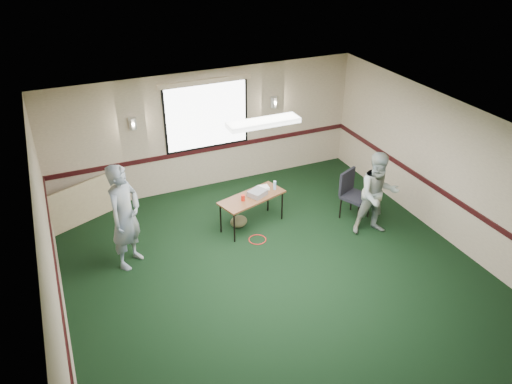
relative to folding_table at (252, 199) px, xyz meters
name	(u,v)px	position (x,y,z in m)	size (l,w,h in m)	color
ground	(287,288)	(-0.22, -2.00, -0.63)	(8.00, 8.00, 0.00)	black
room_shell	(239,155)	(-0.22, 0.12, 0.95)	(8.00, 8.02, 8.00)	tan
folding_table	(252,199)	(0.00, 0.00, 0.00)	(1.46, 0.92, 0.68)	brown
projector	(257,193)	(0.12, 0.00, 0.10)	(0.33, 0.27, 0.11)	#94959D
game_console	(263,188)	(0.33, 0.19, 0.08)	(0.22, 0.18, 0.06)	white
red_cup	(243,198)	(-0.22, -0.07, 0.11)	(0.08, 0.08, 0.12)	red
water_bottle	(275,185)	(0.54, 0.08, 0.14)	(0.06, 0.06, 0.19)	#8DBAE6
duffel_bag	(239,222)	(-0.26, 0.06, -0.50)	(0.35, 0.27, 0.25)	#4A442A
cable_coil	(257,240)	(-0.11, -0.51, -0.62)	(0.34, 0.34, 0.02)	red
folded_table	(84,202)	(-3.05, 1.60, -0.23)	(1.57, 0.07, 0.81)	#9C8460
conference_chair	(352,191)	(2.02, -0.48, -0.03)	(0.67, 0.68, 1.02)	black
person_left	(125,217)	(-2.49, -0.24, 0.36)	(0.72, 0.47, 1.98)	#3A4F7F
person_right	(378,194)	(2.13, -1.16, 0.23)	(0.83, 0.65, 1.71)	#7395B3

